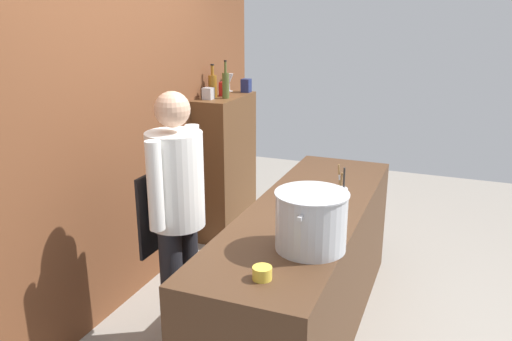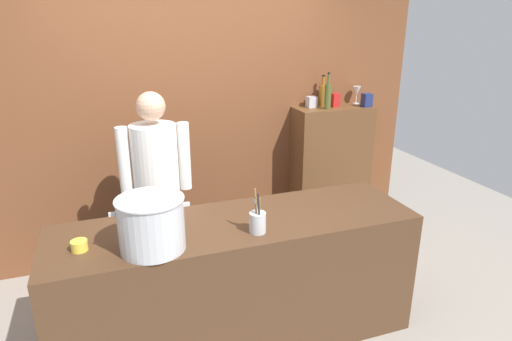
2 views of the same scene
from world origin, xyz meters
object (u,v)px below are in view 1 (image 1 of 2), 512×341
Objects in this scene: wine_bottle_olive at (226,85)px; spice_tin_navy at (246,86)px; wine_glass_short at (229,79)px; butter_jar at (262,273)px; stockpot_large at (311,221)px; spice_tin_silver at (208,93)px; chef at (176,205)px; spice_tin_red at (224,89)px; wine_bottle_amber at (213,85)px; utensil_crock at (339,197)px.

wine_bottle_olive reaches higher than spice_tin_navy.
butter_jar is at bearing -152.77° from wine_glass_short.
spice_tin_silver is at bearing 40.24° from stockpot_large.
chef is at bearing -164.54° from wine_glass_short.
spice_tin_red reaches higher than stockpot_large.
stockpot_large is 2.39m from spice_tin_red.
butter_jar is 0.31× the size of wine_bottle_amber.
butter_jar is at bearing -151.52° from wine_bottle_olive.
spice_tin_silver is 0.80× the size of spice_tin_red.
chef is 1.02m from utensil_crock.
wine_glass_short is 1.35× the size of spice_tin_red.
wine_bottle_amber is 0.37m from wine_glass_short.
wine_bottle_olive reaches higher than wine_glass_short.
wine_bottle_amber is 0.14m from wine_bottle_olive.
butter_jar is 0.28× the size of wine_bottle_olive.
wine_glass_short reaches higher than spice_tin_silver.
chef reaches higher than stockpot_large.
chef is 1.90m from spice_tin_red.
stockpot_large is at bearing 179.26° from utensil_crock.
wine_bottle_amber reaches higher than butter_jar.
spice_tin_silver is (-0.10, 0.12, -0.07)m from wine_bottle_olive.
wine_bottle_amber is (2.22, 1.33, 0.52)m from butter_jar.
stockpot_large is 3.47× the size of spice_tin_navy.
stockpot_large is 2.66m from wine_glass_short.
spice_tin_red is (0.23, -0.05, 0.01)m from spice_tin_silver.
spice_tin_navy is 1.25× the size of spice_tin_silver.
wine_bottle_olive is at bearing 175.86° from spice_tin_navy.
butter_jar is 2.89m from spice_tin_navy.
wine_bottle_olive is at bearing -98.81° from wine_bottle_amber.
spice_tin_red reaches higher than utensil_crock.
spice_tin_navy is at bearing -23.83° from wine_bottle_amber.
wine_bottle_olive is at bearing 28.48° from butter_jar.
chef reaches higher than spice_tin_red.
wine_glass_short is (2.19, 1.45, 0.41)m from stockpot_large.
wine_bottle_olive is at bearing -49.83° from spice_tin_silver.
spice_tin_navy is 0.30m from spice_tin_red.
spice_tin_silver reaches higher than stockpot_large.
spice_tin_red is (0.12, 0.08, -0.06)m from wine_bottle_olive.
wine_bottle_olive reaches higher than butter_jar.
utensil_crock is at bearing -140.62° from spice_tin_navy.
butter_jar is (-0.54, -0.77, -0.03)m from chef.
spice_tin_silver reaches higher than butter_jar.
chef is 16.17× the size of spice_tin_silver.
chef is 2.19m from wine_glass_short.
wine_bottle_amber is at bearing -160.79° from chef.
butter_jar is 0.54× the size of wine_glass_short.
wine_bottle_olive is at bearing -148.54° from spice_tin_red.
wine_bottle_amber is (1.82, 1.45, 0.40)m from stockpot_large.
stockpot_large is 2.36m from wine_bottle_amber.
wine_bottle_olive reaches higher than spice_tin_silver.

